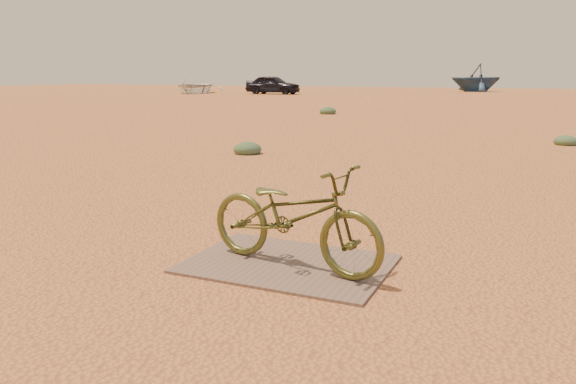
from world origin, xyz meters
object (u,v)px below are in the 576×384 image
at_px(plywood_board, 288,264).
at_px(car, 273,85).
at_px(boat_near_left, 194,86).
at_px(bicycle, 294,216).
at_px(boat_far_left, 476,77).

distance_m(plywood_board, car, 38.42).
bearing_deg(boat_near_left, bicycle, -72.20).
distance_m(boat_near_left, boat_far_left, 23.65).
xyz_separation_m(bicycle, boat_far_left, (-3.69, 46.95, 0.74)).
height_order(bicycle, boat_near_left, boat_near_left).
xyz_separation_m(car, boat_far_left, (13.20, 12.35, 0.48)).
bearing_deg(boat_near_left, plywood_board, -72.23).
xyz_separation_m(plywood_board, boat_near_left, (-23.26, 33.75, 0.54)).
bearing_deg(boat_far_left, boat_near_left, -93.00).
bearing_deg(bicycle, boat_far_left, 14.73).
relative_size(car, boat_far_left, 0.91).
height_order(bicycle, car, car).
height_order(plywood_board, boat_far_left, boat_far_left).
distance_m(bicycle, boat_far_left, 47.10).
relative_size(plywood_board, bicycle, 1.02).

